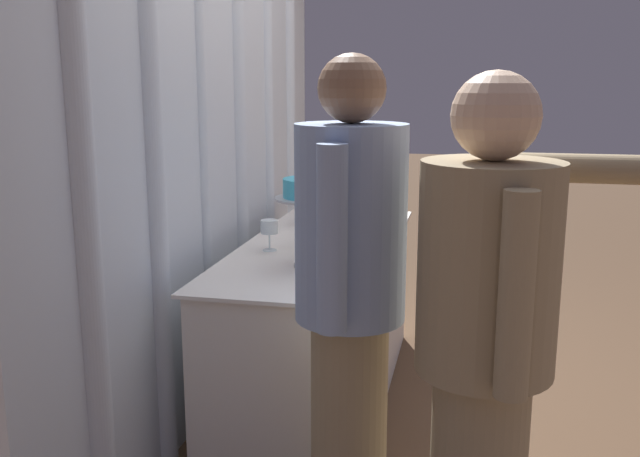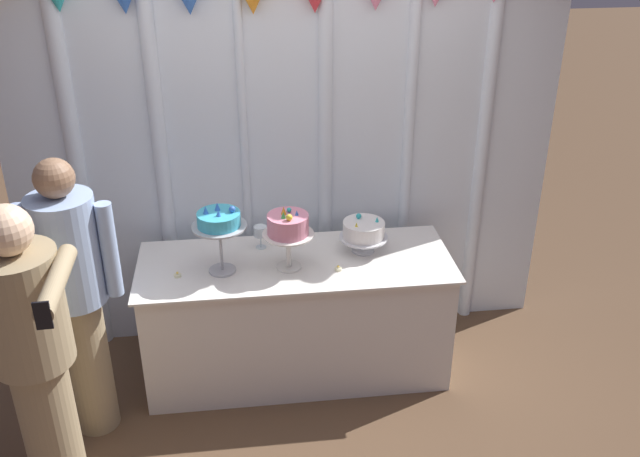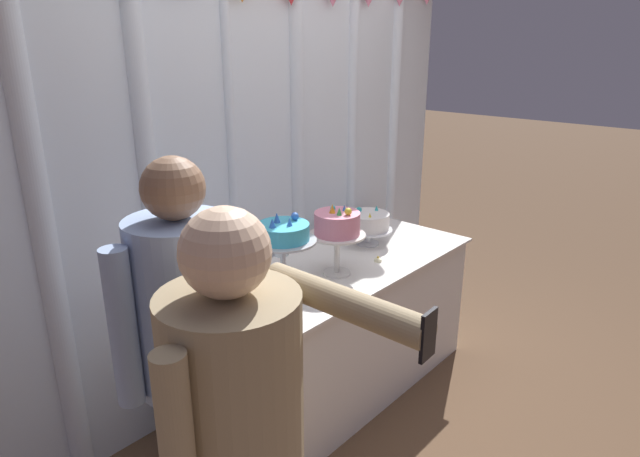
{
  "view_description": "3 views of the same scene",
  "coord_description": "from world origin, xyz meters",
  "views": [
    {
      "loc": [
        -3.17,
        -0.59,
        1.54
      ],
      "look_at": [
        0.0,
        0.1,
        0.85
      ],
      "focal_mm": 39.19,
      "sensor_mm": 36.0,
      "label": 1
    },
    {
      "loc": [
        -0.3,
        -3.48,
        2.84
      ],
      "look_at": [
        0.14,
        0.03,
        1.02
      ],
      "focal_mm": 39.73,
      "sensor_mm": 36.0,
      "label": 2
    },
    {
      "loc": [
        -2.1,
        -1.65,
        1.95
      ],
      "look_at": [
        -0.08,
        0.12,
        1.02
      ],
      "focal_mm": 30.99,
      "sensor_mm": 36.0,
      "label": 3
    }
  ],
  "objects": [
    {
      "name": "ground_plane",
      "position": [
        0.0,
        0.0,
        0.0
      ],
      "size": [
        24.0,
        24.0,
        0.0
      ],
      "primitive_type": "plane",
      "color": "brown"
    },
    {
      "name": "draped_curtain",
      "position": [
        -0.03,
        0.59,
        1.4
      ],
      "size": [
        3.37,
        0.19,
        2.57
      ],
      "color": "silver",
      "rests_on": "ground_plane"
    },
    {
      "name": "cake_table",
      "position": [
        0.0,
        0.1,
        0.39
      ],
      "size": [
        1.84,
        0.7,
        0.78
      ],
      "color": "white",
      "rests_on": "ground_plane"
    },
    {
      "name": "cake_display_leftmost",
      "position": [
        -0.42,
        0.04,
        1.09
      ],
      "size": [
        0.31,
        0.31,
        0.42
      ],
      "color": "#B2B2B7",
      "rests_on": "cake_table"
    },
    {
      "name": "cake_display_center",
      "position": [
        -0.04,
        0.03,
        1.04
      ],
      "size": [
        0.29,
        0.29,
        0.38
      ],
      "color": "silver",
      "rests_on": "cake_table"
    },
    {
      "name": "cake_display_rightmost",
      "position": [
        0.41,
        0.17,
        0.92
      ],
      "size": [
        0.29,
        0.29,
        0.23
      ],
      "color": "silver",
      "rests_on": "cake_table"
    },
    {
      "name": "wine_glass",
      "position": [
        -0.19,
        0.29,
        0.89
      ],
      "size": [
        0.08,
        0.08,
        0.14
      ],
      "color": "silver",
      "rests_on": "cake_table"
    },
    {
      "name": "tealight_far_left",
      "position": [
        -0.68,
        0.01,
        0.79
      ],
      "size": [
        0.04,
        0.04,
        0.03
      ],
      "color": "beige",
      "rests_on": "cake_table"
    },
    {
      "name": "tealight_near_left",
      "position": [
        0.23,
        -0.03,
        0.79
      ],
      "size": [
        0.04,
        0.04,
        0.03
      ],
      "color": "beige",
      "rests_on": "cake_table"
    },
    {
      "name": "guest_man_dark_suit",
      "position": [
        -1.18,
        -0.25,
        0.88
      ],
      "size": [
        0.5,
        0.35,
        1.62
      ],
      "color": "#9E8966",
      "rests_on": "ground_plane"
    },
    {
      "name": "guest_girl_blue_dress",
      "position": [
        -1.31,
        -0.65,
        0.85
      ],
      "size": [
        0.53,
        0.69,
        1.57
      ],
      "color": "#9E8966",
      "rests_on": "ground_plane"
    }
  ]
}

